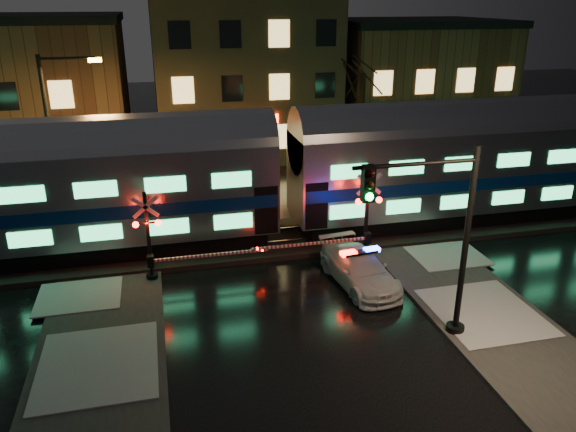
% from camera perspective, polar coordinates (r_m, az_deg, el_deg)
% --- Properties ---
extents(ground, '(120.00, 120.00, 0.00)m').
position_cam_1_polar(ground, '(21.30, -0.28, -8.08)').
color(ground, black).
rests_on(ground, ground).
extents(ballast, '(90.00, 4.20, 0.24)m').
position_cam_1_polar(ballast, '(25.63, -2.83, -2.49)').
color(ballast, black).
rests_on(ballast, ground).
extents(sidewalk_right, '(4.00, 20.00, 0.12)m').
position_cam_1_polar(sidewalk_right, '(19.19, 24.08, -13.59)').
color(sidewalk_right, '#2D2D2D').
rests_on(sidewalk_right, ground).
extents(building_left, '(14.00, 10.00, 9.00)m').
position_cam_1_polar(building_left, '(41.46, -26.02, 10.96)').
color(building_left, brown).
rests_on(building_left, ground).
extents(building_mid, '(12.00, 11.00, 11.50)m').
position_cam_1_polar(building_mid, '(41.31, -4.85, 14.70)').
color(building_mid, brown).
rests_on(building_mid, ground).
extents(building_right, '(12.00, 10.00, 8.50)m').
position_cam_1_polar(building_right, '(44.87, 12.39, 12.89)').
color(building_right, brown).
rests_on(building_right, ground).
extents(train, '(51.00, 3.12, 5.92)m').
position_cam_1_polar(train, '(24.70, -0.46, 4.69)').
color(train, black).
rests_on(train, ballast).
extents(police_car, '(2.34, 4.73, 1.48)m').
position_cam_1_polar(police_car, '(21.96, 7.26, -5.33)').
color(police_car, silver).
rests_on(police_car, ground).
extents(crossing_signal_right, '(5.60, 0.65, 3.96)m').
position_cam_1_polar(crossing_signal_right, '(23.56, 7.20, -0.83)').
color(crossing_signal_right, black).
rests_on(crossing_signal_right, ground).
extents(crossing_signal_left, '(5.21, 0.63, 3.69)m').
position_cam_1_polar(crossing_signal_left, '(22.24, -12.98, -2.95)').
color(crossing_signal_left, black).
rests_on(crossing_signal_left, ground).
extents(traffic_light, '(4.15, 0.73, 6.42)m').
position_cam_1_polar(traffic_light, '(17.82, 14.92, -2.71)').
color(traffic_light, black).
rests_on(traffic_light, ground).
extents(streetlight, '(2.73, 0.29, 8.17)m').
position_cam_1_polar(streetlight, '(28.03, -22.49, 7.88)').
color(streetlight, black).
rests_on(streetlight, ground).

